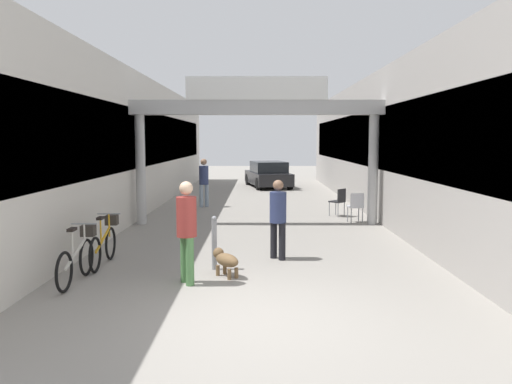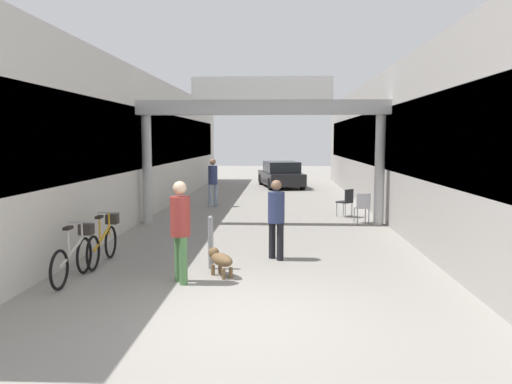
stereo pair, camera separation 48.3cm
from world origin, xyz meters
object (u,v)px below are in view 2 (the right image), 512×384
(pedestrian_carrying_crate, at_px, (213,179))
(cafe_chair_black_farther, at_px, (346,200))
(parked_car_black, at_px, (281,175))
(bicycle_orange_second, at_px, (104,241))
(cafe_chair_aluminium_nearer, at_px, (362,205))
(dog_on_leash, at_px, (220,259))
(bollard_post_metal, at_px, (211,242))
(pedestrian_companion, at_px, (276,214))
(bicycle_silver_nearest, at_px, (75,255))
(pedestrian_with_dog, at_px, (180,225))

(pedestrian_carrying_crate, relative_size, cafe_chair_black_farther, 1.98)
(parked_car_black, bearing_deg, bicycle_orange_second, -102.30)
(cafe_chair_aluminium_nearer, bearing_deg, bicycle_orange_second, -139.95)
(dog_on_leash, height_order, bollard_post_metal, bollard_post_metal)
(pedestrian_companion, bearing_deg, bicycle_orange_second, -172.41)
(bicycle_silver_nearest, relative_size, cafe_chair_aluminium_nearer, 1.90)
(bicycle_silver_nearest, bearing_deg, bollard_post_metal, 20.27)
(pedestrian_companion, distance_m, cafe_chair_black_farther, 6.15)
(bollard_post_metal, bearing_deg, bicycle_orange_second, 170.48)
(pedestrian_companion, xyz_separation_m, bollard_post_metal, (-1.23, -0.82, -0.41))
(cafe_chair_black_farther, relative_size, parked_car_black, 0.21)
(bicycle_silver_nearest, relative_size, parked_car_black, 0.40)
(dog_on_leash, distance_m, cafe_chair_black_farther, 7.73)
(parked_car_black, bearing_deg, bollard_post_metal, -94.60)
(bicycle_orange_second, bearing_deg, pedestrian_with_dog, -36.11)
(pedestrian_carrying_crate, height_order, cafe_chair_black_farther, pedestrian_carrying_crate)
(pedestrian_carrying_crate, bearing_deg, cafe_chair_black_farther, -26.38)
(dog_on_leash, height_order, parked_car_black, parked_car_black)
(pedestrian_carrying_crate, bearing_deg, bollard_post_metal, -82.50)
(dog_on_leash, distance_m, parked_car_black, 16.98)
(bicycle_orange_second, distance_m, cafe_chair_black_farther, 8.35)
(bicycle_orange_second, height_order, cafe_chair_aluminium_nearer, bicycle_orange_second)
(bicycle_orange_second, xyz_separation_m, cafe_chair_aluminium_nearer, (5.89, 4.95, 0.10))
(pedestrian_with_dog, xyz_separation_m, cafe_chair_aluminium_nearer, (4.08, 6.27, -0.47))
(parked_car_black, bearing_deg, pedestrian_with_dog, -95.58)
(cafe_chair_aluminium_nearer, relative_size, cafe_chair_black_farther, 1.00)
(bicycle_silver_nearest, relative_size, bollard_post_metal, 1.66)
(pedestrian_with_dog, distance_m, bicycle_silver_nearest, 1.98)
(dog_on_leash, xyz_separation_m, cafe_chair_aluminium_nearer, (3.46, 5.80, 0.24))
(pedestrian_companion, bearing_deg, bollard_post_metal, -146.27)
(pedestrian_companion, distance_m, bicycle_silver_nearest, 3.91)
(bollard_post_metal, bearing_deg, parked_car_black, 85.40)
(pedestrian_with_dog, distance_m, parked_car_black, 17.50)
(bicycle_orange_second, bearing_deg, bollard_post_metal, -9.52)
(pedestrian_carrying_crate, distance_m, parked_car_black, 8.03)
(dog_on_leash, height_order, bicycle_orange_second, bicycle_orange_second)
(bicycle_orange_second, distance_m, cafe_chair_aluminium_nearer, 7.69)
(pedestrian_with_dog, bearing_deg, pedestrian_carrying_crate, 94.59)
(pedestrian_carrying_crate, relative_size, parked_car_black, 0.41)
(pedestrian_carrying_crate, height_order, bollard_post_metal, pedestrian_carrying_crate)
(bicycle_silver_nearest, bearing_deg, cafe_chair_aluminium_nearer, 45.86)
(dog_on_leash, relative_size, bicycle_orange_second, 0.38)
(pedestrian_carrying_crate, xyz_separation_m, cafe_chair_black_farther, (4.56, -2.26, -0.47))
(pedestrian_with_dog, relative_size, parked_car_black, 0.41)
(pedestrian_with_dog, height_order, cafe_chair_black_farther, pedestrian_with_dog)
(bicycle_silver_nearest, bearing_deg, bicycle_orange_second, 85.91)
(parked_car_black, bearing_deg, cafe_chair_black_farther, -78.14)
(pedestrian_with_dog, relative_size, dog_on_leash, 2.69)
(pedestrian_with_dog, relative_size, cafe_chair_aluminium_nearer, 1.97)
(pedestrian_with_dog, height_order, parked_car_black, pedestrian_with_dog)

